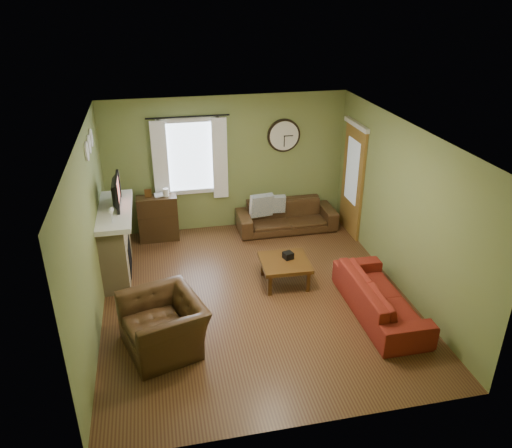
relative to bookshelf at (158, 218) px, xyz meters
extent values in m
cube|color=#53331C|center=(1.38, -2.26, -0.44)|extent=(4.60, 5.20, 0.00)
cube|color=white|center=(1.38, -2.26, 2.16)|extent=(4.60, 5.20, 0.00)
cube|color=olive|center=(-0.92, -2.26, 0.86)|extent=(0.00, 5.20, 2.60)
cube|color=olive|center=(3.68, -2.26, 0.86)|extent=(0.00, 5.20, 2.60)
cube|color=olive|center=(1.38, 0.34, 0.86)|extent=(4.60, 0.00, 2.60)
cube|color=olive|center=(1.38, -4.86, 0.86)|extent=(4.60, 0.00, 2.60)
cube|color=tan|center=(-0.72, -1.11, 0.11)|extent=(0.40, 1.40, 1.10)
cube|color=black|center=(-0.53, -1.11, -0.14)|extent=(0.04, 0.60, 0.55)
cube|color=white|center=(-0.69, -1.11, 0.70)|extent=(0.58, 1.60, 0.08)
imported|color=black|center=(-0.67, -0.96, 0.92)|extent=(0.08, 0.60, 0.35)
cube|color=#994C3F|center=(-0.59, -0.96, 0.97)|extent=(0.02, 0.62, 0.36)
cylinder|color=white|center=(-0.90, -1.46, 1.81)|extent=(0.28, 0.28, 0.03)
cylinder|color=white|center=(-0.90, -1.11, 1.81)|extent=(0.28, 0.28, 0.03)
cylinder|color=white|center=(-0.90, -0.76, 1.81)|extent=(0.28, 0.28, 0.03)
cylinder|color=black|center=(0.68, 0.22, 1.83)|extent=(0.03, 0.03, 1.50)
cube|color=white|center=(0.13, 0.22, 1.01)|extent=(0.28, 0.04, 1.55)
cube|color=white|center=(1.23, 0.22, 1.01)|extent=(0.28, 0.04, 1.55)
cube|color=olive|center=(3.65, -0.41, 0.61)|extent=(0.05, 0.90, 2.10)
imported|color=#4A2C10|center=(-0.03, 0.04, 0.52)|extent=(0.19, 0.24, 0.02)
imported|color=#3D2715|center=(2.47, -0.07, -0.16)|extent=(1.92, 0.75, 0.56)
cube|color=#97A0A4|center=(2.26, -0.06, 0.11)|extent=(0.36, 0.13, 0.36)
cube|color=#97A0A4|center=(1.97, -0.06, 0.11)|extent=(0.46, 0.19, 0.45)
imported|color=maroon|center=(3.08, -3.08, -0.15)|extent=(0.76, 1.95, 0.57)
imported|color=#3D2715|center=(-0.04, -3.19, -0.08)|extent=(1.24, 1.33, 0.71)
cube|color=black|center=(2.00, -1.92, -0.04)|extent=(0.18, 0.18, 0.11)
camera|label=1|loc=(0.04, -8.66, 3.96)|focal=35.00mm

